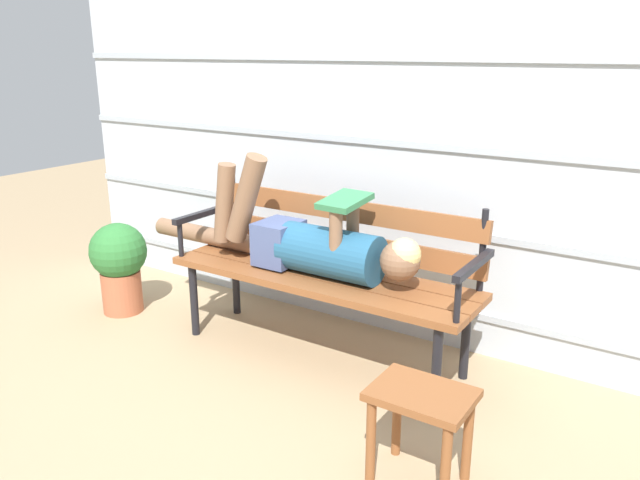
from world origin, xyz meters
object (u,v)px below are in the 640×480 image
object	(u,v)px
potted_plant	(119,262)
reclining_person	(306,242)
footstool	(421,413)
park_bench	(327,263)

from	to	relation	value
potted_plant	reclining_person	bearing A→B (deg)	8.28
reclining_person	footstool	size ratio (longest dim) A/B	4.58
potted_plant	park_bench	bearing A→B (deg)	10.65
park_bench	footstool	bearing A→B (deg)	-39.89
park_bench	potted_plant	size ratio (longest dim) A/B	2.95
footstool	potted_plant	xyz separation A→B (m)	(-2.18, 0.47, 0.03)
park_bench	footstool	distance (m)	1.13
park_bench	potted_plant	world-z (taller)	park_bench
reclining_person	potted_plant	bearing A→B (deg)	-171.72
reclining_person	potted_plant	distance (m)	1.28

